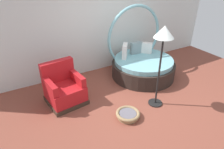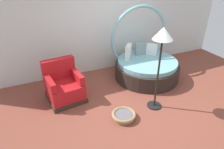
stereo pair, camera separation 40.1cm
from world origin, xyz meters
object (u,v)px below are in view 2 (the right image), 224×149
round_daybed (146,64)px  floor_lamp (162,42)px  pet_basket (124,115)px  red_armchair (64,86)px

round_daybed → floor_lamp: 1.82m
pet_basket → floor_lamp: size_ratio=0.28×
round_daybed → pet_basket: bearing=-135.0°
pet_basket → round_daybed: bearing=45.0°
floor_lamp → red_armchair: bearing=147.6°
red_armchair → floor_lamp: floor_lamp is taller
red_armchair → round_daybed: bearing=3.9°
pet_basket → floor_lamp: bearing=6.0°
round_daybed → red_armchair: bearing=-176.1°
red_armchair → pet_basket: (0.96, -1.22, -0.26)m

